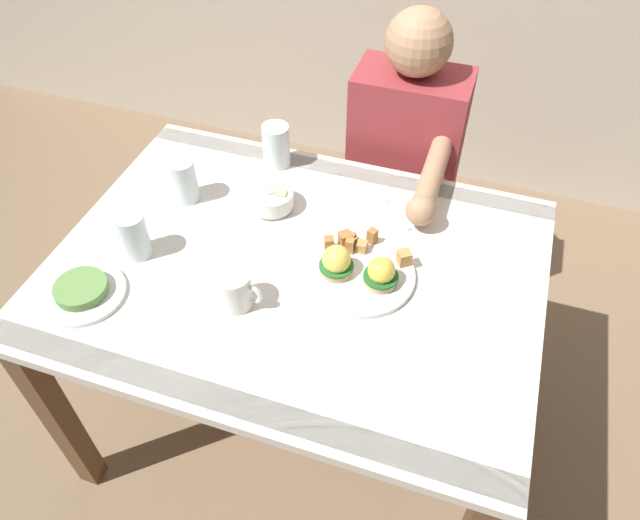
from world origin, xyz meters
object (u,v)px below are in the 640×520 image
Objects in this scene: water_glass_near at (276,148)px; water_glass_far at (135,238)px; eggs_benedict_plate at (359,268)px; fruit_bowl at (272,199)px; dining_table at (297,293)px; diner_person at (403,164)px; coffee_mug at (235,289)px; water_glass_extra at (184,183)px; fork at (392,210)px; side_plate at (82,291)px.

water_glass_far is (-0.20, -0.45, -0.00)m from water_glass_near.
eggs_benedict_plate reaches higher than fruit_bowl.
dining_table is at bearing -62.47° from water_glass_near.
dining_table is 1.05× the size of diner_person.
water_glass_extra is (-0.28, 0.30, 0.00)m from coffee_mug.
diner_person is at bearing 34.67° from water_glass_near.
water_glass_near reaches higher than coffee_mug.
water_glass_far and water_glass_extra have the same top height.
dining_table is at bearing -103.42° from diner_person.
water_glass_extra is (-0.55, -0.13, 0.05)m from fork.
side_plate is at bearing -165.37° from coffee_mug.
fruit_bowl is (-0.29, 0.17, 0.00)m from eggs_benedict_plate.
coffee_mug is at bearing 14.63° from side_plate.
coffee_mug is (-0.09, -0.16, 0.16)m from dining_table.
water_glass_near is (-0.06, 0.19, 0.03)m from fruit_bowl.
dining_table is 0.52m from side_plate.
fork is at bearing 85.31° from eggs_benedict_plate.
water_glass_far is at bearing -167.60° from dining_table.
water_glass_far reaches higher than fork.
coffee_mug is 0.41m from water_glass_extra.
water_glass_extra is (-0.53, 0.13, 0.03)m from eggs_benedict_plate.
water_glass_far is 0.23m from water_glass_extra.
side_plate is at bearing -100.11° from water_glass_extra.
diner_person is (0.34, 0.23, -0.15)m from water_glass_near.
side_plate is 0.18× the size of diner_person.
diner_person is at bearing 76.58° from dining_table.
side_plate is (-0.60, -0.27, -0.01)m from eggs_benedict_plate.
water_glass_extra reaches higher than side_plate.
water_glass_extra reaches higher than fork.
dining_table is 6.00× the size of side_plate.
water_glass_far is at bearing 166.51° from coffee_mug.
dining_table is 0.62m from diner_person.
coffee_mug is 0.89× the size of water_glass_far.
eggs_benedict_plate is 0.50m from water_glass_near.
diner_person reaches higher than coffee_mug.
side_plate is at bearing -124.51° from diner_person.
eggs_benedict_plate is (0.16, 0.02, 0.13)m from dining_table.
side_plate is (-0.05, -0.17, -0.04)m from water_glass_far.
eggs_benedict_plate is 0.66m from side_plate.
eggs_benedict_plate is 0.54m from water_glass_extra.
water_glass_near is 0.49m from water_glass_far.
dining_table is at bearing -122.99° from fork.
coffee_mug is 0.51m from fork.
fork is 0.57m from water_glass_extra.
water_glass_far is (-0.39, -0.09, 0.16)m from dining_table.
water_glass_extra is at bearing -128.58° from water_glass_near.
water_glass_extra is at bearing 158.87° from dining_table.
diner_person reaches higher than eggs_benedict_plate.
fruit_bowl is 0.24m from water_glass_extra.
water_glass_far is (-0.57, -0.36, 0.05)m from fork.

